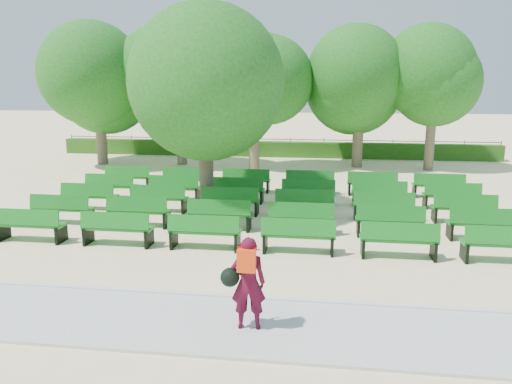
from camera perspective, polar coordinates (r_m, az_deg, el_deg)
ground at (r=16.39m, az=-3.08°, el=-2.92°), size 120.00×120.00×0.00m
paving at (r=9.66m, az=-11.63°, el=-14.19°), size 30.00×2.20×0.06m
curb at (r=10.64m, az=-9.55°, el=-11.42°), size 30.00×0.12×0.10m
hedge at (r=29.92m, az=1.98°, el=4.92°), size 26.00×0.70×0.90m
fence at (r=30.38m, az=2.05°, el=4.18°), size 26.00×0.10×1.02m
tree_line at (r=26.06m, az=1.07°, el=2.82°), size 21.80×6.80×7.04m
bench_array at (r=16.58m, az=1.36°, el=-2.37°), size 1.94×0.71×1.20m
tree_among at (r=16.72m, az=-5.95°, el=13.65°), size 4.70×4.70×6.85m
person at (r=8.81m, az=-1.07°, el=-10.21°), size 0.81×0.51×1.68m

